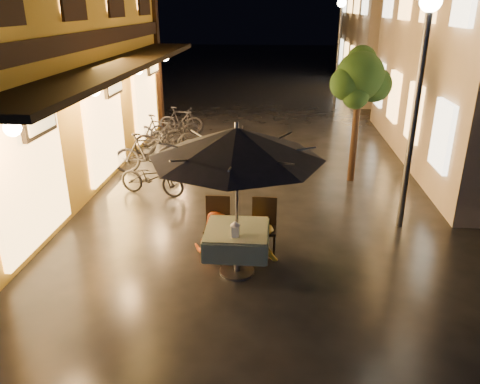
# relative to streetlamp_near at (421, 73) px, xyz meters

# --- Properties ---
(ground) EXTENTS (90.00, 90.00, 0.00)m
(ground) POSITION_rel_streetlamp_near_xyz_m (-3.00, -2.00, -2.92)
(ground) COLOR black
(ground) RESTS_ON ground
(east_building_far) EXTENTS (7.30, 10.30, 7.30)m
(east_building_far) POSITION_rel_streetlamp_near_xyz_m (4.49, 16.00, 0.74)
(east_building_far) COLOR #C4AA97
(east_building_far) RESTS_ON ground
(street_tree) EXTENTS (1.43, 1.20, 3.15)m
(street_tree) POSITION_rel_streetlamp_near_xyz_m (-0.59, 2.51, -0.50)
(street_tree) COLOR black
(street_tree) RESTS_ON ground
(streetlamp_near) EXTENTS (0.36, 0.36, 4.23)m
(streetlamp_near) POSITION_rel_streetlamp_near_xyz_m (0.00, 0.00, 0.00)
(streetlamp_near) COLOR #59595E
(streetlamp_near) RESTS_ON ground
(streetlamp_far) EXTENTS (0.36, 0.36, 4.23)m
(streetlamp_far) POSITION_rel_streetlamp_near_xyz_m (0.00, 12.00, 0.00)
(streetlamp_far) COLOR #59595E
(streetlamp_far) RESTS_ON ground
(cafe_table) EXTENTS (0.99, 0.99, 0.78)m
(cafe_table) POSITION_rel_streetlamp_near_xyz_m (-3.00, -1.94, -2.33)
(cafe_table) COLOR #59595E
(cafe_table) RESTS_ON ground
(patio_umbrella) EXTENTS (2.60, 2.60, 2.46)m
(patio_umbrella) POSITION_rel_streetlamp_near_xyz_m (-3.00, -1.94, -0.77)
(patio_umbrella) COLOR #59595E
(patio_umbrella) RESTS_ON ground
(cafe_chair_left) EXTENTS (0.42, 0.42, 0.97)m
(cafe_chair_left) POSITION_rel_streetlamp_near_xyz_m (-3.40, -1.21, -2.38)
(cafe_chair_left) COLOR black
(cafe_chair_left) RESTS_ON ground
(cafe_chair_right) EXTENTS (0.42, 0.42, 0.97)m
(cafe_chair_right) POSITION_rel_streetlamp_near_xyz_m (-2.60, -1.21, -2.38)
(cafe_chair_right) COLOR black
(cafe_chair_right) RESTS_ON ground
(table_lantern) EXTENTS (0.16, 0.16, 0.25)m
(table_lantern) POSITION_rel_streetlamp_near_xyz_m (-3.00, -2.20, -2.00)
(table_lantern) COLOR white
(table_lantern) RESTS_ON cafe_table
(person_orange) EXTENTS (0.85, 0.72, 1.53)m
(person_orange) POSITION_rel_streetlamp_near_xyz_m (-3.44, -1.36, -2.15)
(person_orange) COLOR #D1541A
(person_orange) RESTS_ON ground
(person_yellow) EXTENTS (0.96, 0.66, 1.36)m
(person_yellow) POSITION_rel_streetlamp_near_xyz_m (-2.68, -1.42, -2.24)
(person_yellow) COLOR gold
(person_yellow) RESTS_ON ground
(bicycle_0) EXTENTS (1.63, 0.87, 0.81)m
(bicycle_0) POSITION_rel_streetlamp_near_xyz_m (-5.19, 1.21, -2.51)
(bicycle_0) COLOR black
(bicycle_0) RESTS_ON ground
(bicycle_1) EXTENTS (1.77, 0.98, 1.03)m
(bicycle_1) POSITION_rel_streetlamp_near_xyz_m (-5.68, 2.73, -2.40)
(bicycle_1) COLOR black
(bicycle_1) RESTS_ON ground
(bicycle_2) EXTENTS (1.94, 1.09, 0.97)m
(bicycle_2) POSITION_rel_streetlamp_near_xyz_m (-5.54, 4.20, -2.43)
(bicycle_2) COLOR black
(bicycle_2) RESTS_ON ground
(bicycle_3) EXTENTS (1.75, 1.09, 1.02)m
(bicycle_3) POSITION_rel_streetlamp_near_xyz_m (-5.84, 4.70, -2.41)
(bicycle_3) COLOR #212229
(bicycle_3) RESTS_ON ground
(bicycle_4) EXTENTS (1.63, 1.03, 0.81)m
(bicycle_4) POSITION_rel_streetlamp_near_xyz_m (-5.63, 5.72, -2.51)
(bicycle_4) COLOR #222229
(bicycle_4) RESTS_ON ground
(bicycle_5) EXTENTS (1.50, 0.50, 0.89)m
(bicycle_5) POSITION_rel_streetlamp_near_xyz_m (-5.60, 6.56, -2.47)
(bicycle_5) COLOR black
(bicycle_5) RESTS_ON ground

